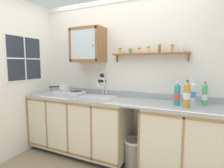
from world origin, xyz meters
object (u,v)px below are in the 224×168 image
Objects in this scene: saucepan at (65,88)px; bottle_water_clear_0 at (192,94)px; warning_sign at (102,78)px; trash_bin at (135,153)px; wall_cabinet at (88,45)px; bottle_juice_amber_1 at (187,95)px; sink at (99,98)px; hot_plate_stove at (70,93)px; bottle_detergent_teal_3 at (177,95)px; bottle_soda_green_2 at (205,95)px.

bottle_water_clear_0 is (1.93, 0.07, 0.03)m from saucepan.
warning_sign is 1.26m from trash_bin.
wall_cabinet is (0.37, 0.14, 0.68)m from saucepan.
bottle_juice_amber_1 is 0.60× the size of wall_cabinet.
bottle_juice_amber_1 reaches higher than bottle_water_clear_0.
sink is at bearing 173.64° from trash_bin.
saucepan is at bearing -176.35° from sink.
saucepan is (-0.62, -0.04, 0.14)m from sink.
bottle_water_clear_0 is at bearing 2.01° from saucepan.
bottle_water_clear_0 is at bearing -9.11° from warning_sign.
wall_cabinet reaches higher than saucepan.
hot_plate_stove is 0.58m from warning_sign.
trash_bin is at bearing -177.84° from bottle_detergent_teal_3.
warning_sign is (0.17, 0.15, -0.52)m from wall_cabinet.
wall_cabinet reaches higher than bottle_detergent_teal_3.
bottle_water_clear_0 is at bearing 1.23° from sink.
bottle_juice_amber_1 is 0.79× the size of trash_bin.
wall_cabinet is (-1.69, 0.04, 0.67)m from bottle_soda_green_2.
sink is at bearing -22.73° from wall_cabinet.
bottle_detergent_teal_3 is 1.54m from wall_cabinet.
hot_plate_stove is at bearing -173.53° from sink.
sink is 1.79× the size of bottle_soda_green_2.
wall_cabinet reaches higher than bottle_juice_amber_1.
hot_plate_stove is 1.76m from bottle_juice_amber_1.
wall_cabinet is at bearing 177.23° from bottle_water_clear_0.
bottle_juice_amber_1 is at bearing -132.71° from bottle_soda_green_2.
wall_cabinet reaches higher than hot_plate_stove.
saucepan is 0.52× the size of wall_cabinet.
bottle_juice_amber_1 is 1.10× the size of bottle_soda_green_2.
warning_sign reaches higher than trash_bin.
trash_bin is (0.61, -0.07, -0.71)m from sink.
sink is 1.63× the size of bottle_juice_amber_1.
bottle_soda_green_2 is 1.14× the size of warning_sign.
bottle_water_clear_0 reaches higher than sink.
bottle_soda_green_2 is 0.72× the size of trash_bin.
warning_sign reaches higher than saucepan.
wall_cabinet is at bearing 31.58° from hot_plate_stove.
bottle_juice_amber_1 reaches higher than saucepan.
bottle_water_clear_0 is 1.69m from wall_cabinet.
bottle_water_clear_0 reaches higher than bottle_soda_green_2.
saucepan is at bearing -152.21° from warning_sign.
bottle_water_clear_0 is 1.12m from trash_bin.
bottle_water_clear_0 is 0.75× the size of trash_bin.
bottle_juice_amber_1 reaches higher than hot_plate_stove.
bottle_water_clear_0 is 0.18m from bottle_juice_amber_1.
saucepan reaches higher than trash_bin.
bottle_soda_green_2 is (0.14, 0.03, -0.01)m from bottle_water_clear_0.
trash_bin is at bearing -0.55° from hot_plate_stove.
sink reaches higher than saucepan.
trash_bin is at bearing 172.92° from bottle_juice_amber_1.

